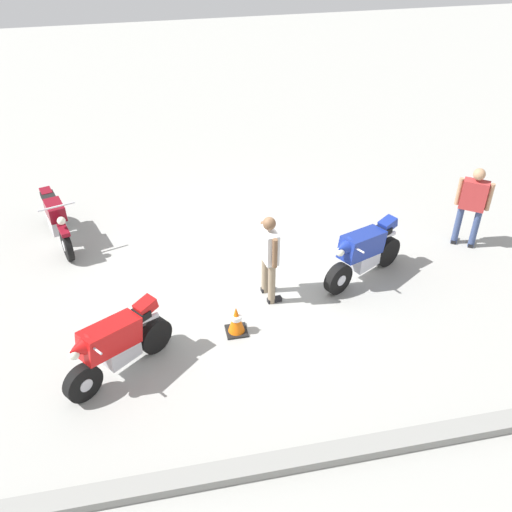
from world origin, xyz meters
name	(u,v)px	position (x,y,z in m)	size (l,w,h in m)	color
ground_plane	(242,263)	(0.00, 0.00, 0.00)	(40.00, 40.00, 0.00)	#9E9E99
curb_edge	(305,458)	(0.00, 4.60, 0.07)	(14.00, 0.30, 0.15)	gray
motorcycle_blue_sportbike	(364,252)	(-2.14, 0.90, 0.59)	(1.80, 1.12, 1.14)	black
motorcycle_red_sportbike	(117,344)	(2.37, 2.45, 0.59)	(1.67, 1.34, 1.14)	black
motorcycle_maroon_cruiser	(56,219)	(3.55, -1.56, 0.52)	(0.85, 2.03, 1.09)	black
person_in_red_shirt	(472,202)	(-4.58, 0.27, 1.00)	(0.59, 0.51, 1.73)	#384772
person_in_white_shirt	(269,253)	(-0.28, 1.11, 0.96)	(0.36, 0.66, 1.69)	gray
traffic_cone	(236,320)	(0.45, 1.91, 0.26)	(0.36, 0.36, 0.53)	black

